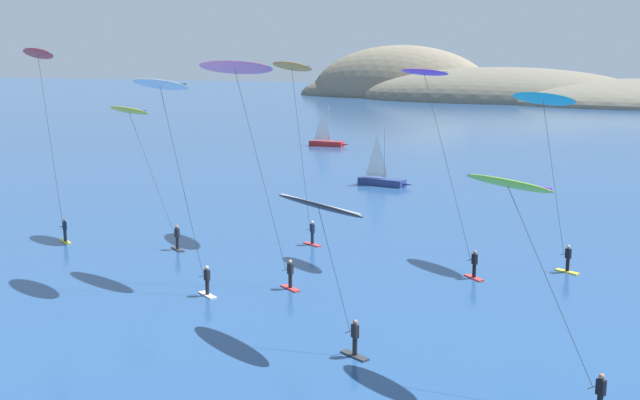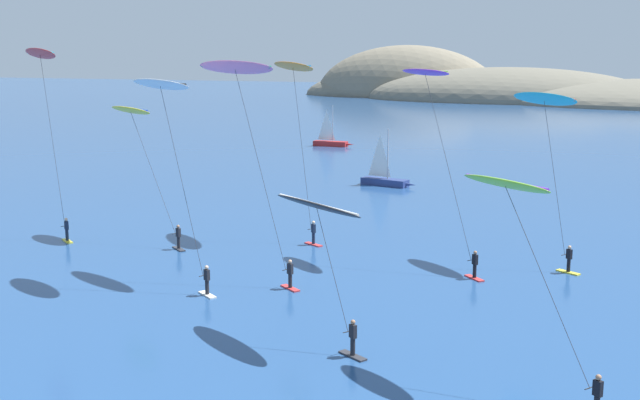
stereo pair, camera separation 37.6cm
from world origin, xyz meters
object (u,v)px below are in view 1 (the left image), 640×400
(kitesurfer_white, at_px, (163,100))
(kitesurfer_black, at_px, (321,216))
(kitesurfer_red, at_px, (40,68))
(kitesurfer_yellow, at_px, (133,121))
(kitesurfer_purple, at_px, (429,92))
(sailboat_far, at_px, (328,142))
(sailboat_near, at_px, (385,179))
(kitesurfer_pink, at_px, (239,83))
(kitesurfer_orange, at_px, (293,78))
(kitesurfer_cyan, at_px, (545,113))
(kitesurfer_lime, at_px, (517,206))

(kitesurfer_white, bearing_deg, kitesurfer_black, -27.43)
(kitesurfer_red, xyz_separation_m, kitesurfer_white, (14.68, -7.98, -1.50))
(kitesurfer_yellow, height_order, kitesurfer_white, kitesurfer_white)
(kitesurfer_black, height_order, kitesurfer_yellow, kitesurfer_yellow)
(kitesurfer_red, xyz_separation_m, kitesurfer_purple, (27.66, 1.86, -1.35))
(sailboat_far, height_order, kitesurfer_yellow, kitesurfer_yellow)
(sailboat_near, distance_m, kitesurfer_pink, 35.82)
(kitesurfer_orange, height_order, kitesurfer_purple, kitesurfer_orange)
(sailboat_near, height_order, kitesurfer_purple, kitesurfer_purple)
(sailboat_near, distance_m, kitesurfer_orange, 26.00)
(kitesurfer_cyan, bearing_deg, kitesurfer_purple, -165.57)
(kitesurfer_cyan, height_order, kitesurfer_orange, kitesurfer_orange)
(kitesurfer_lime, xyz_separation_m, kitesurfer_purple, (-7.32, 17.23, 3.50))
(kitesurfer_red, relative_size, kitesurfer_purple, 1.11)
(kitesurfer_red, distance_m, kitesurfer_white, 16.78)
(kitesurfer_cyan, bearing_deg, sailboat_near, 123.81)
(kitesurfer_white, bearing_deg, kitesurfer_cyan, 30.32)
(kitesurfer_black, relative_size, kitesurfer_red, 0.50)
(kitesurfer_orange, distance_m, kitesurfer_lime, 27.49)
(kitesurfer_pink, bearing_deg, kitesurfer_black, -46.88)
(kitesurfer_cyan, xyz_separation_m, kitesurfer_orange, (-17.28, 1.60, 1.85))
(kitesurfer_pink, height_order, kitesurfer_lime, kitesurfer_pink)
(kitesurfer_red, bearing_deg, kitesurfer_purple, 3.84)
(kitesurfer_orange, height_order, kitesurfer_lime, kitesurfer_orange)
(kitesurfer_red, bearing_deg, sailboat_near, 58.65)
(sailboat_near, relative_size, kitesurfer_black, 0.89)
(sailboat_near, xyz_separation_m, kitesurfer_orange, (-0.36, -23.67, 10.75))
(sailboat_near, bearing_deg, kitesurfer_yellow, -111.28)
(kitesurfer_purple, bearing_deg, kitesurfer_lime, -66.99)
(sailboat_far, bearing_deg, kitesurfer_black, -71.11)
(kitesurfer_purple, bearing_deg, kitesurfer_black, -95.32)
(sailboat_far, xyz_separation_m, kitesurfer_yellow, (5.33, -57.34, 7.75))
(kitesurfer_cyan, height_order, kitesurfer_pink, kitesurfer_pink)
(kitesurfer_pink, bearing_deg, kitesurfer_purple, 36.40)
(kitesurfer_cyan, distance_m, kitesurfer_red, 34.81)
(kitesurfer_red, distance_m, kitesurfer_yellow, 7.79)
(kitesurfer_pink, xyz_separation_m, kitesurfer_yellow, (-11.26, 6.32, -3.08))
(kitesurfer_orange, bearing_deg, kitesurfer_black, -64.99)
(kitesurfer_orange, distance_m, kitesurfer_purple, 10.97)
(kitesurfer_purple, bearing_deg, kitesurfer_pink, -143.60)
(kitesurfer_lime, height_order, kitesurfer_white, kitesurfer_white)
(kitesurfer_pink, bearing_deg, kitesurfer_orange, 94.29)
(kitesurfer_yellow, height_order, kitesurfer_purple, kitesurfer_purple)
(sailboat_far, bearing_deg, kitesurfer_cyan, -58.87)
(sailboat_near, bearing_deg, sailboat_far, 118.71)
(kitesurfer_pink, relative_size, kitesurfer_lime, 1.52)
(kitesurfer_orange, height_order, kitesurfer_white, kitesurfer_orange)
(sailboat_near, distance_m, kitesurfer_yellow, 30.84)
(sailboat_far, relative_size, kitesurfer_purple, 0.48)
(sailboat_far, height_order, kitesurfer_lime, kitesurfer_lime)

